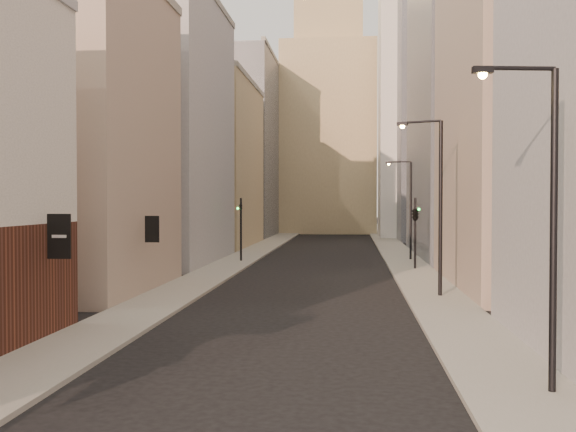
# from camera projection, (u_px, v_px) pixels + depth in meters

# --- Properties ---
(sidewalk_left) EXTENTS (3.00, 140.00, 0.15)m
(sidewalk_left) POSITION_uv_depth(u_px,v_px,m) (259.00, 249.00, 62.09)
(sidewalk_left) COLOR gray
(sidewalk_left) RESTS_ON ground
(sidewalk_right) EXTENTS (3.00, 140.00, 0.15)m
(sidewalk_right) POSITION_uv_depth(u_px,v_px,m) (395.00, 250.00, 60.82)
(sidewalk_right) COLOR gray
(sidewalk_right) RESTS_ON ground
(left_bldg_beige) EXTENTS (8.00, 12.00, 16.00)m
(left_bldg_beige) POSITION_uv_depth(u_px,v_px,m) (76.00, 139.00, 33.59)
(left_bldg_beige) COLOR gray
(left_bldg_beige) RESTS_ON ground
(left_bldg_grey) EXTENTS (8.00, 16.00, 20.00)m
(left_bldg_grey) POSITION_uv_depth(u_px,v_px,m) (164.00, 133.00, 49.47)
(left_bldg_grey) COLOR gray
(left_bldg_grey) RESTS_ON ground
(left_bldg_tan) EXTENTS (8.00, 18.00, 17.00)m
(left_bldg_tan) POSITION_uv_depth(u_px,v_px,m) (214.00, 166.00, 67.41)
(left_bldg_tan) COLOR tan
(left_bldg_tan) RESTS_ON ground
(left_bldg_wingrid) EXTENTS (8.00, 20.00, 24.00)m
(left_bldg_wingrid) POSITION_uv_depth(u_px,v_px,m) (245.00, 148.00, 87.22)
(left_bldg_wingrid) COLOR gray
(left_bldg_wingrid) RESTS_ON ground
(right_bldg_beige) EXTENTS (8.00, 16.00, 20.00)m
(right_bldg_beige) POSITION_uv_depth(u_px,v_px,m) (527.00, 106.00, 35.17)
(right_bldg_beige) COLOR gray
(right_bldg_beige) RESTS_ON ground
(right_bldg_wingrid) EXTENTS (8.00, 20.00, 26.00)m
(right_bldg_wingrid) POSITION_uv_depth(u_px,v_px,m) (464.00, 105.00, 55.00)
(right_bldg_wingrid) COLOR gray
(right_bldg_wingrid) RESTS_ON ground
(highrise) EXTENTS (21.00, 23.00, 51.20)m
(highrise) POSITION_uv_depth(u_px,v_px,m) (474.00, 38.00, 81.97)
(highrise) COLOR gray
(highrise) RESTS_ON ground
(clock_tower) EXTENTS (14.00, 14.00, 44.90)m
(clock_tower) POSITION_uv_depth(u_px,v_px,m) (329.00, 117.00, 97.95)
(clock_tower) COLOR tan
(clock_tower) RESTS_ON ground
(white_tower) EXTENTS (8.00, 8.00, 41.50)m
(white_tower) POSITION_uv_depth(u_px,v_px,m) (411.00, 94.00, 82.92)
(white_tower) COLOR silver
(white_tower) RESTS_ON ground
(streetlamp_near) EXTENTS (2.09, 0.47, 8.01)m
(streetlamp_near) POSITION_uv_depth(u_px,v_px,m) (545.00, 209.00, 15.45)
(streetlamp_near) COLOR black
(streetlamp_near) RESTS_ON ground
(streetlamp_mid) EXTENTS (2.18, 0.99, 8.74)m
(streetlamp_mid) POSITION_uv_depth(u_px,v_px,m) (436.00, 196.00, 31.36)
(streetlamp_mid) COLOR black
(streetlamp_mid) RESTS_ON ground
(streetlamp_far) EXTENTS (2.07, 0.48, 7.94)m
(streetlamp_far) POSITION_uv_depth(u_px,v_px,m) (408.00, 204.00, 50.79)
(streetlamp_far) COLOR black
(streetlamp_far) RESTS_ON ground
(traffic_light_left) EXTENTS (0.60, 0.54, 5.00)m
(traffic_light_left) POSITION_uv_depth(u_px,v_px,m) (241.00, 216.00, 49.60)
(traffic_light_left) COLOR black
(traffic_light_left) RESTS_ON ground
(traffic_light_right) EXTENTS (0.79, 0.79, 5.00)m
(traffic_light_right) POSITION_uv_depth(u_px,v_px,m) (415.00, 213.00, 43.82)
(traffic_light_right) COLOR black
(traffic_light_right) RESTS_ON ground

